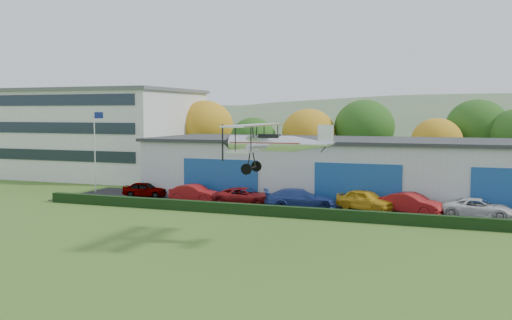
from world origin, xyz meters
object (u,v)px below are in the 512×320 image
(car_3, at_px, (300,199))
(car_5, at_px, (412,204))
(biplane, at_px, (271,142))
(hangar, at_px, (370,168))
(car_1, at_px, (195,193))
(car_6, at_px, (479,208))
(flagpole, at_px, (96,143))
(car_2, at_px, (245,197))
(car_0, at_px, (145,189))
(car_4, at_px, (366,200))
(office_block, at_px, (105,133))

(car_3, distance_m, car_5, 8.54)
(biplane, bearing_deg, hangar, 81.14)
(car_1, height_order, car_6, car_1)
(flagpole, distance_m, car_2, 16.66)
(car_1, bearing_deg, car_3, -86.66)
(car_0, relative_size, car_4, 0.83)
(flagpole, distance_m, biplane, 26.75)
(car_2, xyz_separation_m, car_3, (4.77, -0.36, 0.09))
(hangar, bearing_deg, flagpole, -166.49)
(flagpole, bearing_deg, car_0, -7.46)
(office_block, height_order, biplane, office_block)
(car_1, distance_m, biplane, 17.56)
(office_block, bearing_deg, flagpole, -58.03)
(car_5, bearing_deg, car_1, 112.15)
(biplane, bearing_deg, office_block, 135.97)
(car_0, bearing_deg, car_2, -107.52)
(car_2, xyz_separation_m, car_6, (17.95, 0.62, -0.02))
(car_0, distance_m, biplane, 22.25)
(hangar, relative_size, car_4, 8.51)
(flagpole, xyz_separation_m, car_2, (16.04, -2.10, -4.01))
(biplane, bearing_deg, car_5, 59.99)
(car_0, relative_size, car_1, 0.88)
(office_block, relative_size, car_0, 5.23)
(hangar, distance_m, flagpole, 25.68)
(car_2, relative_size, biplane, 0.68)
(office_block, xyz_separation_m, car_6, (42.11, -14.47, -4.46))
(hangar, height_order, car_6, hangar)
(flagpole, height_order, car_6, flagpole)
(car_2, bearing_deg, office_block, 56.69)
(hangar, xyz_separation_m, car_4, (0.88, -7.09, -1.79))
(hangar, relative_size, car_2, 7.82)
(hangar, relative_size, office_block, 1.97)
(car_3, xyz_separation_m, car_4, (4.96, 1.35, -0.00))
(biplane, bearing_deg, car_4, 74.02)
(car_4, relative_size, biplane, 0.63)
(car_1, height_order, car_2, car_1)
(car_3, xyz_separation_m, car_5, (8.49, 0.92, -0.03))
(car_6, bearing_deg, flagpole, 91.11)
(car_0, xyz_separation_m, car_4, (20.03, -0.36, 0.14))
(office_block, distance_m, car_6, 44.75)
(office_block, height_order, car_4, office_block)
(car_1, xyz_separation_m, car_3, (9.47, -0.57, 0.08))
(car_5, xyz_separation_m, car_6, (4.70, 0.06, -0.09))
(car_0, bearing_deg, flagpole, 72.47)
(car_3, height_order, car_5, car_3)
(office_block, xyz_separation_m, flagpole, (8.12, -13.00, -0.43))
(car_0, relative_size, car_3, 0.70)
(car_5, height_order, biplane, biplane)
(car_5, bearing_deg, car_3, 117.24)
(car_4, relative_size, car_6, 0.95)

